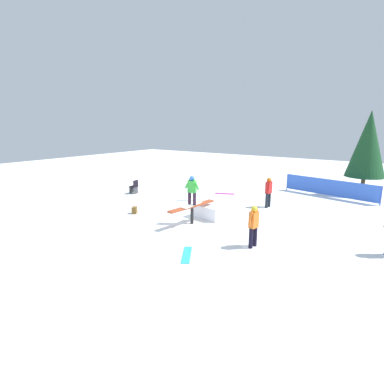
{
  "coord_description": "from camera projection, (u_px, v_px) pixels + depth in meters",
  "views": [
    {
      "loc": [
        10.51,
        7.38,
        4.36
      ],
      "look_at": [
        0.0,
        0.0,
        1.46
      ],
      "focal_mm": 28.0,
      "sensor_mm": 36.0,
      "label": 1
    }
  ],
  "objects": [
    {
      "name": "ground_plane",
      "position": [
        192.0,
        223.0,
        13.49
      ],
      "size": [
        60.0,
        60.0,
        0.0
      ],
      "primitive_type": "plane",
      "color": "white"
    },
    {
      "name": "rail_feature",
      "position": [
        192.0,
        208.0,
        13.33
      ],
      "size": [
        2.74,
        0.66,
        0.86
      ],
      "rotation": [
        0.0,
        0.0,
        -0.14
      ],
      "color": "black",
      "rests_on": "ground"
    },
    {
      "name": "snow_kicker_ramp",
      "position": [
        215.0,
        209.0,
        14.57
      ],
      "size": [
        1.99,
        1.74,
        0.64
      ],
      "primitive_type": "cube",
      "rotation": [
        0.0,
        0.0,
        -0.14
      ],
      "color": "white",
      "rests_on": "ground"
    },
    {
      "name": "main_rider_on_rail",
      "position": [
        192.0,
        191.0,
        13.15
      ],
      "size": [
        1.33,
        0.76,
        1.33
      ],
      "rotation": [
        0.0,
        0.0,
        0.03
      ],
      "color": "white",
      "rests_on": "rail_feature"
    },
    {
      "name": "bystander_red",
      "position": [
        269.0,
        191.0,
        15.95
      ],
      "size": [
        0.68,
        0.26,
        1.62
      ],
      "rotation": [
        0.0,
        0.0,
        3.03
      ],
      "color": "#1B222C",
      "rests_on": "ground"
    },
    {
      "name": "bystander_orange",
      "position": [
        254.0,
        224.0,
        10.72
      ],
      "size": [
        0.67,
        0.27,
        1.56
      ],
      "rotation": [
        0.0,
        0.0,
        2.99
      ],
      "color": "black",
      "rests_on": "ground"
    },
    {
      "name": "bystander_teal",
      "position": [
        192.0,
        188.0,
        17.36
      ],
      "size": [
        0.38,
        0.53,
        1.37
      ],
      "rotation": [
        0.0,
        0.0,
        2.14
      ],
      "color": "gold",
      "rests_on": "ground"
    },
    {
      "name": "loose_snowboard_cyan",
      "position": [
        187.0,
        255.0,
        10.23
      ],
      "size": [
        1.29,
        0.94,
        0.02
      ],
      "primitive_type": "cube",
      "rotation": [
        0.0,
        0.0,
        0.55
      ],
      "color": "#26B5D4",
      "rests_on": "ground"
    },
    {
      "name": "loose_snowboard_magenta",
      "position": [
        225.0,
        194.0,
        19.26
      ],
      "size": [
        0.73,
        1.26,
        0.02
      ],
      "primitive_type": "cube",
      "rotation": [
        0.0,
        0.0,
        5.1
      ],
      "color": "#CD289E",
      "rests_on": "ground"
    },
    {
      "name": "folding_chair",
      "position": [
        134.0,
        187.0,
        19.29
      ],
      "size": [
        0.47,
        0.47,
        0.88
      ],
      "rotation": [
        0.0,
        0.0,
        0.08
      ],
      "color": "#3F3F44",
      "rests_on": "ground"
    },
    {
      "name": "backpack_on_snow",
      "position": [
        135.0,
        210.0,
        14.97
      ],
      "size": [
        0.37,
        0.34,
        0.34
      ],
      "primitive_type": "cube",
      "rotation": [
        0.0,
        0.0,
        3.67
      ],
      "color": "brown",
      "rests_on": "ground"
    },
    {
      "name": "safety_fence",
      "position": [
        329.0,
        187.0,
        18.32
      ],
      "size": [
        1.24,
        5.58,
        1.1
      ],
      "rotation": [
        0.0,
        0.0,
        4.5
      ],
      "color": "blue",
      "rests_on": "ground"
    },
    {
      "name": "pine_tree_near",
      "position": [
        368.0,
        144.0,
        18.39
      ],
      "size": [
        2.3,
        2.3,
        5.23
      ],
      "color": "#4C331E",
      "rests_on": "ground"
    }
  ]
}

